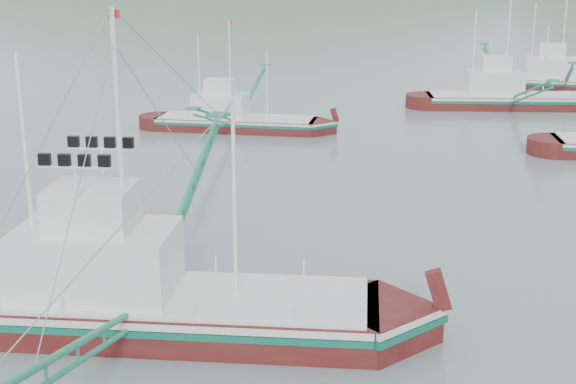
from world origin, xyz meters
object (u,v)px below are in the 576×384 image
(bg_boat_far, at_px, (509,85))
(main_boat, at_px, (138,269))
(bg_boat_left, at_px, (234,110))
(bg_boat_extra, at_px, (563,76))

(bg_boat_far, bearing_deg, main_boat, -116.59)
(main_boat, distance_m, bg_boat_left, 36.21)
(bg_boat_left, relative_size, bg_boat_extra, 0.84)
(bg_boat_far, height_order, bg_boat_extra, same)
(main_boat, xyz_separation_m, bg_boat_far, (7.32, 52.48, -0.26))
(bg_boat_extra, bearing_deg, bg_boat_left, -131.83)
(main_boat, bearing_deg, bg_boat_left, 93.74)
(main_boat, height_order, bg_boat_extra, main_boat)
(bg_boat_far, distance_m, bg_boat_extra, 13.31)
(main_boat, relative_size, bg_boat_left, 1.33)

